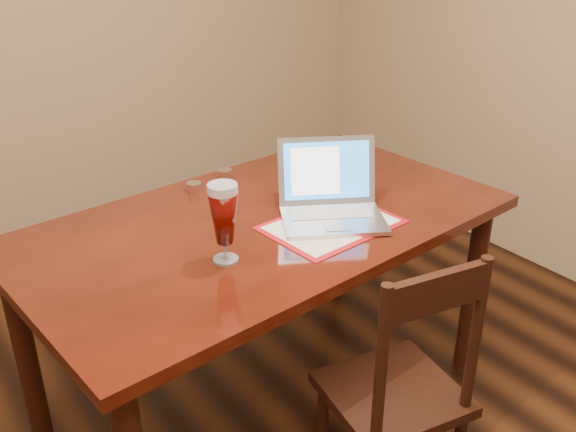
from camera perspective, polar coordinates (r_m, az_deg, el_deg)
dining_table at (r=2.36m, az=-2.00°, el=-2.29°), size 1.84×1.13×1.09m
dining_chair at (r=2.14m, az=9.84°, el=-15.16°), size 0.47×0.46×0.97m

